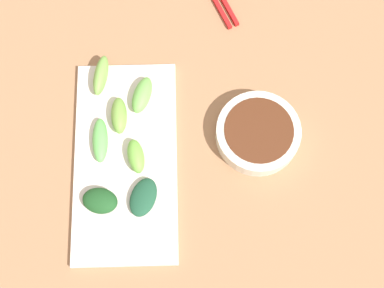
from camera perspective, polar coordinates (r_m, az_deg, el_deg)
name	(u,v)px	position (r m, az deg, el deg)	size (l,w,h in m)	color
tabletop	(164,148)	(0.99, -2.90, -0.46)	(2.10, 2.10, 0.02)	#9D724F
sauce_bowl	(258,133)	(0.97, 6.84, 1.13)	(0.15, 0.15, 0.04)	silver
serving_plate	(126,161)	(0.97, -6.85, -1.74)	(0.18, 0.36, 0.01)	silver
broccoli_stalk_0	(136,156)	(0.95, -5.82, -1.26)	(0.03, 0.06, 0.03)	#6FB644
broccoli_stalk_1	(119,115)	(0.98, -7.55, 2.94)	(0.03, 0.07, 0.03)	#74A745
broccoli_stalk_2	(100,140)	(0.97, -9.48, 0.38)	(0.03, 0.08, 0.02)	#62BA57
broccoli_leafy_3	(143,197)	(0.94, -5.06, -5.51)	(0.04, 0.07, 0.02)	#1C4C33
broccoli_stalk_4	(142,95)	(0.99, -5.18, 5.07)	(0.03, 0.07, 0.03)	#6CB551
broccoli_leafy_5	(100,201)	(0.94, -9.49, -5.81)	(0.06, 0.04, 0.03)	#1C4D21
broccoli_stalk_6	(101,75)	(1.01, -9.41, 7.01)	(0.02, 0.08, 0.03)	#75AF4B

